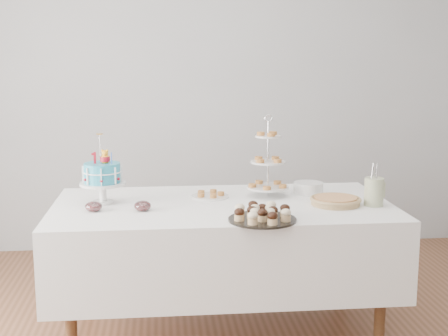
{
  "coord_description": "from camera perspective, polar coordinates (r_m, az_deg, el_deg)",
  "views": [
    {
      "loc": [
        -0.34,
        -3.15,
        1.59
      ],
      "look_at": [
        0.01,
        0.3,
        0.98
      ],
      "focal_mm": 50.0,
      "sensor_mm": 36.0,
      "label": 1
    }
  ],
  "objects": [
    {
      "name": "table",
      "position": [
        3.62,
        -0.15,
        -6.76
      ],
      "size": [
        1.92,
        1.02,
        0.77
      ],
      "color": "white",
      "rests_on": "floor"
    },
    {
      "name": "cupcake_tray",
      "position": [
        3.19,
        3.53,
        -4.15
      ],
      "size": [
        0.35,
        0.35,
        0.08
      ],
      "color": "black",
      "rests_on": "table"
    },
    {
      "name": "pie",
      "position": [
        3.57,
        10.16,
        -2.93
      ],
      "size": [
        0.29,
        0.29,
        0.05
      ],
      "color": "tan",
      "rests_on": "table"
    },
    {
      "name": "birthday_cake",
      "position": [
        3.6,
        -11.04,
        -1.51
      ],
      "size": [
        0.26,
        0.26,
        0.4
      ],
      "rotation": [
        0.0,
        0.0,
        0.04
      ],
      "color": "silver",
      "rests_on": "table"
    },
    {
      "name": "jam_bowl_b",
      "position": [
        3.42,
        -7.46,
        -3.47
      ],
      "size": [
        0.09,
        0.09,
        0.06
      ],
      "color": "silver",
      "rests_on": "table"
    },
    {
      "name": "jam_bowl_a",
      "position": [
        3.45,
        -11.84,
        -3.48
      ],
      "size": [
        0.09,
        0.09,
        0.05
      ],
      "color": "silver",
      "rests_on": "table"
    },
    {
      "name": "walls",
      "position": [
        3.17,
        0.39,
        5.72
      ],
      "size": [
        5.04,
        4.04,
        2.7
      ],
      "color": "#A1A4A6",
      "rests_on": "floor"
    },
    {
      "name": "pastry_plate",
      "position": [
        3.71,
        -1.29,
        -2.47
      ],
      "size": [
        0.22,
        0.22,
        0.03
      ],
      "color": "silver",
      "rests_on": "table"
    },
    {
      "name": "utensil_pitcher",
      "position": [
        3.59,
        13.56,
        -2.02
      ],
      "size": [
        0.11,
        0.11,
        0.24
      ],
      "rotation": [
        0.0,
        0.0,
        -0.33
      ],
      "color": "beige",
      "rests_on": "table"
    },
    {
      "name": "tiered_stand",
      "position": [
        3.71,
        4.04,
        0.51
      ],
      "size": [
        0.25,
        0.25,
        0.49
      ],
      "color": "silver",
      "rests_on": "table"
    },
    {
      "name": "plate_stack",
      "position": [
        3.84,
        7.72,
        -1.83
      ],
      "size": [
        0.18,
        0.18,
        0.07
      ],
      "color": "silver",
      "rests_on": "table"
    }
  ]
}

